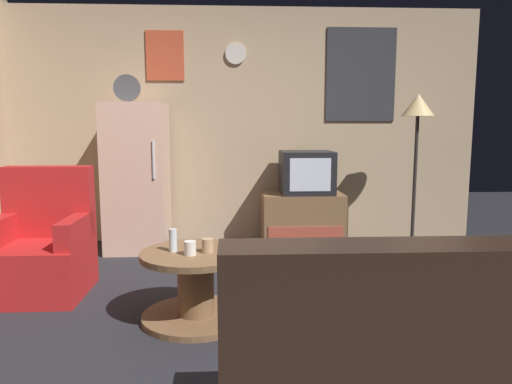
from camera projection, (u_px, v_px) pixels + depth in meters
ground_plane at (250, 328)px, 3.04m from camera, size 12.00×12.00×0.00m
wall_with_art at (242, 126)px, 5.29m from camera, size 5.20×0.12×2.53m
fridge at (137, 177)px, 4.87m from camera, size 0.60×0.62×1.77m
tv_stand at (302, 220)px, 5.06m from camera, size 0.84×0.53×0.57m
crt_tv at (306, 172)px, 4.99m from camera, size 0.54×0.51×0.44m
standing_lamp at (418, 117)px, 4.77m from camera, size 0.32×0.32×1.59m
coffee_table at (196, 286)px, 3.15m from camera, size 0.72×0.72×0.46m
wine_glass at (173, 240)px, 3.11m from camera, size 0.05×0.05×0.15m
mug_ceramic_white at (190, 248)px, 3.03m from camera, size 0.08×0.08×0.09m
mug_ceramic_tan at (208, 246)px, 3.09m from camera, size 0.08×0.08×0.09m
armchair at (42, 250)px, 3.65m from camera, size 0.68×0.68×0.96m
book_stack at (358, 247)px, 4.95m from camera, size 0.21×0.14×0.07m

